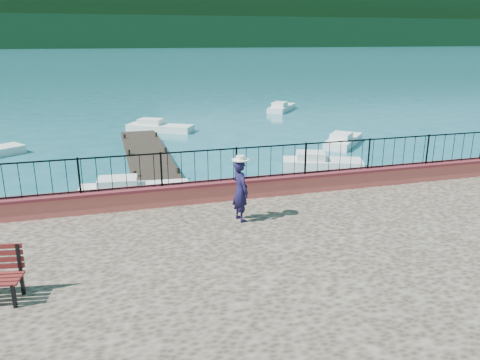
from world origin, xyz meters
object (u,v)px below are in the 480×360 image
boat_0 (135,187)px  boat_5 (282,106)px  boat_1 (322,160)px  boat_4 (160,125)px  boat_2 (344,138)px  person (240,191)px

boat_0 → boat_5: (13.34, 18.96, 0.00)m
boat_1 → boat_4: (-6.08, 11.22, 0.00)m
boat_5 → boat_1: bearing=-157.2°
boat_1 → boat_5: 17.94m
boat_2 → boat_4: (-9.45, 6.99, 0.00)m
person → boat_2: person is taller
boat_1 → boat_4: 12.76m
person → boat_5: (11.00, 25.27, -1.62)m
boat_2 → boat_5: bearing=36.6°
person → boat_4: 19.24m
boat_2 → boat_4: bearing=96.0°
person → boat_1: 10.27m
boat_0 → boat_1: bearing=16.7°
boat_4 → boat_0: bearing=-69.9°
person → boat_5: person is taller
boat_1 → boat_4: same height
boat_1 → boat_5: bearing=95.2°
boat_1 → boat_4: bearing=138.8°
person → boat_2: 15.63m
boat_2 → boat_4: same height
person → boat_0: 6.92m
boat_5 → person: bearing=-165.5°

